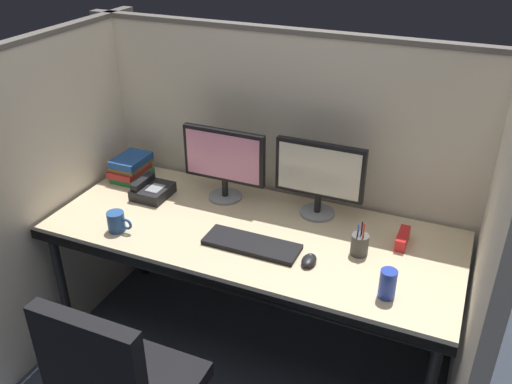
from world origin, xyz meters
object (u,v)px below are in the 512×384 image
book_stack (131,167)px  pen_cup (360,244)px  monitor_right (319,174)px  keyboard_main (252,244)px  computer_mouse (309,260)px  desk_phone (152,190)px  desk (251,241)px  monitor_left (224,160)px  coffee_mug (117,222)px  red_stapler (402,238)px  soda_can (388,284)px

book_stack → pen_cup: 1.34m
monitor_right → keyboard_main: bearing=-115.2°
computer_mouse → desk_phone: 0.96m
desk → pen_cup: (0.50, 0.03, 0.10)m
monitor_left → pen_cup: 0.80m
desk → keyboard_main: bearing=-63.8°
coffee_mug → pen_cup: bearing=13.6°
monitor_left → computer_mouse: monitor_left is taller
desk → red_stapler: bearing=15.4°
monitor_left → monitor_right: same height
monitor_right → computer_mouse: size_ratio=4.48×
coffee_mug → book_stack: bearing=117.6°
monitor_right → desk_phone: bearing=-168.8°
red_stapler → book_stack: bearing=177.6°
monitor_right → red_stapler: (0.43, -0.10, -0.19)m
keyboard_main → red_stapler: 0.67m
pen_cup → coffee_mug: bearing=-166.4°
desk → monitor_right: monitor_right is taller
desk → desk_phone: desk_phone is taller
book_stack → soda_can: bearing=-17.0°
monitor_right → pen_cup: size_ratio=2.64×
monitor_left → computer_mouse: 0.71m
desk → monitor_right: size_ratio=4.42×
computer_mouse → soda_can: size_ratio=0.79×
monitor_left → coffee_mug: 0.60m
monitor_left → book_stack: size_ratio=1.91×
monitor_right → book_stack: 1.06m
keyboard_main → coffee_mug: bearing=-168.6°
computer_mouse → book_stack: bearing=162.1°
pen_cup → computer_mouse: bearing=-138.7°
red_stapler → book_stack: 1.48m
soda_can → book_stack: bearing=163.0°
computer_mouse → pen_cup: 0.24m
red_stapler → computer_mouse: bearing=-137.4°
monitor_left → desk_phone: 0.42m
coffee_mug → pen_cup: size_ratio=0.77×
computer_mouse → red_stapler: (0.33, 0.31, 0.01)m
desk → monitor_left: size_ratio=4.42×
desk → computer_mouse: size_ratio=19.79×
monitor_right → soda_can: bearing=-48.2°
pen_cup → book_stack: bearing=170.8°
computer_mouse → desk_phone: desk_phone is taller
keyboard_main → book_stack: bearing=158.2°
keyboard_main → red_stapler: size_ratio=2.87×
monitor_left → red_stapler: 0.93m
desk → book_stack: 0.86m
monitor_right → red_stapler: bearing=-12.7°
computer_mouse → soda_can: bearing=-13.9°
monitor_left → soda_can: 1.04m
red_stapler → soda_can: bearing=-88.7°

